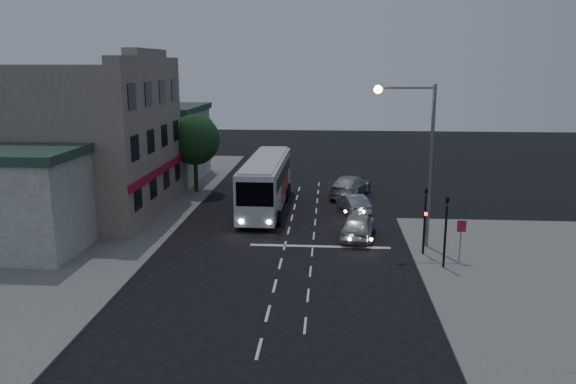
# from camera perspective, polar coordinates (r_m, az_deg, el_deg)

# --- Properties ---
(ground) EXTENTS (120.00, 120.00, 0.00)m
(ground) POSITION_cam_1_polar(r_m,az_deg,el_deg) (30.37, -0.62, -6.65)
(ground) COLOR black
(sidewalk_near) EXTENTS (12.00, 24.00, 0.12)m
(sidewalk_near) POSITION_cam_1_polar(r_m,az_deg,el_deg) (28.54, 25.98, -9.18)
(sidewalk_near) COLOR slate
(sidewalk_near) RESTS_ON ground
(sidewalk_far) EXTENTS (12.00, 50.00, 0.12)m
(sidewalk_far) POSITION_cam_1_polar(r_m,az_deg,el_deg) (40.91, -18.10, -2.06)
(sidewalk_far) COLOR slate
(sidewalk_far) RESTS_ON ground
(road_markings) EXTENTS (8.00, 30.55, 0.01)m
(road_markings) POSITION_cam_1_polar(r_m,az_deg,el_deg) (33.43, 2.06, -4.80)
(road_markings) COLOR silver
(road_markings) RESTS_ON ground
(tour_bus) EXTENTS (2.87, 12.08, 3.70)m
(tour_bus) POSITION_cam_1_polar(r_m,az_deg,el_deg) (39.87, -2.26, 1.06)
(tour_bus) COLOR silver
(tour_bus) RESTS_ON ground
(car_suv) EXTENTS (2.49, 4.73, 1.53)m
(car_suv) POSITION_cam_1_polar(r_m,az_deg,el_deg) (33.71, 7.16, -3.39)
(car_suv) COLOR silver
(car_suv) RESTS_ON ground
(car_sedan_a) EXTENTS (2.40, 4.26, 1.33)m
(car_sedan_a) POSITION_cam_1_polar(r_m,az_deg,el_deg) (39.34, 6.65, -1.18)
(car_sedan_a) COLOR #9596A0
(car_sedan_a) RESTS_ON ground
(car_sedan_b) EXTENTS (3.84, 5.99, 1.62)m
(car_sedan_b) POSITION_cam_1_polar(r_m,az_deg,el_deg) (44.36, 6.31, 0.62)
(car_sedan_b) COLOR #A1A1A1
(car_sedan_b) RESTS_ON ground
(traffic_signal_main) EXTENTS (0.25, 0.35, 4.10)m
(traffic_signal_main) POSITION_cam_1_polar(r_m,az_deg,el_deg) (30.74, 13.77, -2.06)
(traffic_signal_main) COLOR black
(traffic_signal_main) RESTS_ON sidewalk_near
(traffic_signal_side) EXTENTS (0.18, 0.15, 4.10)m
(traffic_signal_side) POSITION_cam_1_polar(r_m,az_deg,el_deg) (29.00, 15.76, -3.08)
(traffic_signal_side) COLOR black
(traffic_signal_side) RESTS_ON sidewalk_near
(regulatory_sign) EXTENTS (0.45, 0.12, 2.20)m
(regulatory_sign) POSITION_cam_1_polar(r_m,az_deg,el_deg) (30.34, 17.17, -4.09)
(regulatory_sign) COLOR slate
(regulatory_sign) RESTS_ON sidewalk_near
(streetlight) EXTENTS (3.32, 0.44, 9.00)m
(streetlight) POSITION_cam_1_polar(r_m,az_deg,el_deg) (31.43, 13.21, 4.46)
(streetlight) COLOR slate
(streetlight) RESTS_ON sidewalk_near
(main_building) EXTENTS (10.12, 12.00, 11.00)m
(main_building) POSITION_cam_1_polar(r_m,az_deg,el_deg) (40.35, -19.86, 5.00)
(main_building) COLOR #7D6C5B
(main_building) RESTS_ON sidewalk_far
(low_building_south) EXTENTS (7.40, 5.40, 5.70)m
(low_building_south) POSITION_cam_1_polar(r_m,az_deg,el_deg) (33.51, -26.25, -0.79)
(low_building_south) COLOR gray
(low_building_south) RESTS_ON sidewalk_far
(low_building_north) EXTENTS (9.40, 9.40, 6.50)m
(low_building_north) POSITION_cam_1_polar(r_m,az_deg,el_deg) (51.52, -13.88, 4.94)
(low_building_north) COLOR gray
(low_building_north) RESTS_ON sidewalk_far
(street_tree) EXTENTS (4.00, 4.00, 6.20)m
(street_tree) POSITION_cam_1_polar(r_m,az_deg,el_deg) (45.19, -9.47, 5.50)
(street_tree) COLOR black
(street_tree) RESTS_ON sidewalk_far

